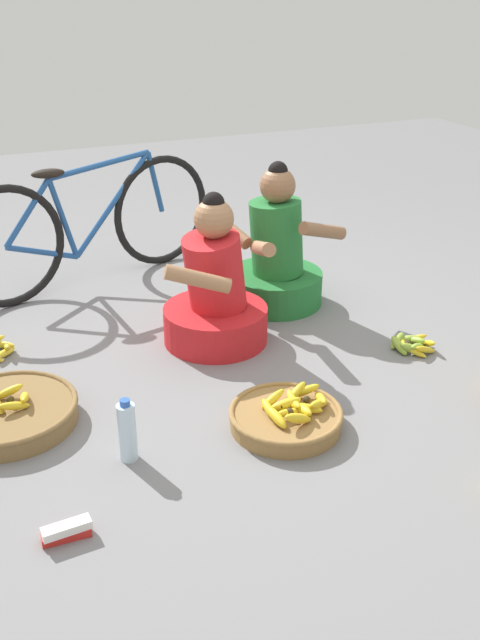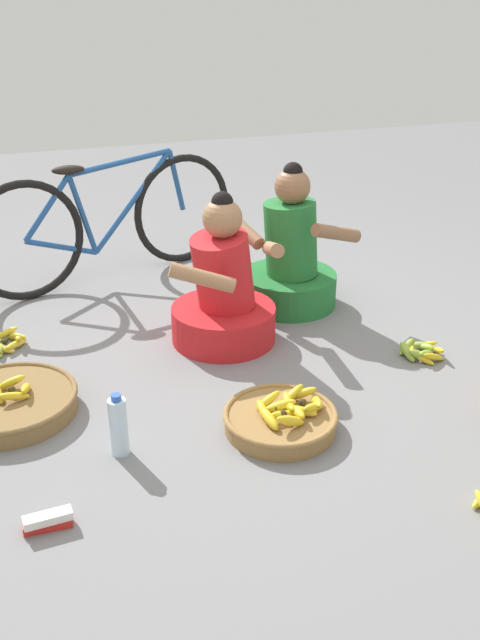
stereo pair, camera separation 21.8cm
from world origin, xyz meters
The scene contains 9 objects.
ground_plane centered at (0.00, 0.00, 0.00)m, with size 10.00×10.00×0.00m, color slate.
vendor_woman_front centered at (0.08, 0.30, 0.24)m, with size 0.66×0.54×0.77m.
vendor_woman_behind centered at (0.56, 0.60, 0.25)m, with size 0.67×0.54×0.80m.
bicycle_leaning centered at (-0.31, 1.29, 0.36)m, with size 1.64×0.55×0.73m.
banana_basket_back_right centered at (-0.98, -0.05, 0.05)m, with size 0.57×0.57×0.17m.
banana_basket_front_right centered at (0.06, -0.53, 0.05)m, with size 0.47×0.47×0.15m.
loose_bananas_mid_left centered at (0.92, -0.18, 0.03)m, with size 0.22×0.23×0.09m.
water_bottle centered at (-0.58, -0.48, 0.12)m, with size 0.07×0.07×0.26m.
packet_carton_stack centered at (-0.89, -0.82, 0.03)m, with size 0.17×0.06×0.06m.
Camera 2 is at (-0.88, -2.78, 1.66)m, focal length 40.23 mm.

